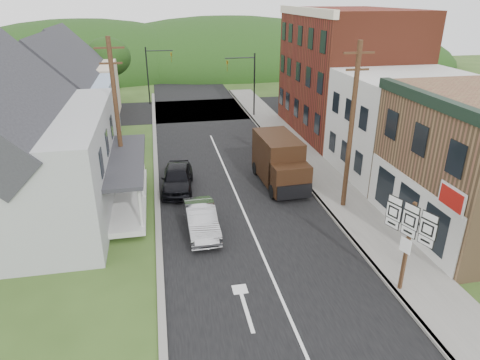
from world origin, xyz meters
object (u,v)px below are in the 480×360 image
delivery_van (280,162)px  warning_sign (407,236)px  silver_sedan (201,220)px  dark_sedan (177,178)px  route_sign_cluster (408,235)px

delivery_van → warning_sign: 10.12m
silver_sedan → delivery_van: 7.40m
dark_sedan → delivery_van: size_ratio=0.82×
silver_sedan → route_sign_cluster: 9.76m
delivery_van → warning_sign: delivery_van is taller
dark_sedan → warning_sign: warning_sign is taller
dark_sedan → delivery_van: 6.36m
silver_sedan → warning_sign: 9.59m
silver_sedan → delivery_van: size_ratio=0.77×
silver_sedan → dark_sedan: dark_sedan is taller
silver_sedan → warning_sign: warning_sign is taller
silver_sedan → warning_sign: bearing=-31.2°
delivery_van → route_sign_cluster: bearing=-83.1°
dark_sedan → delivery_van: delivery_van is taller
delivery_van → warning_sign: bearing=-76.0°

